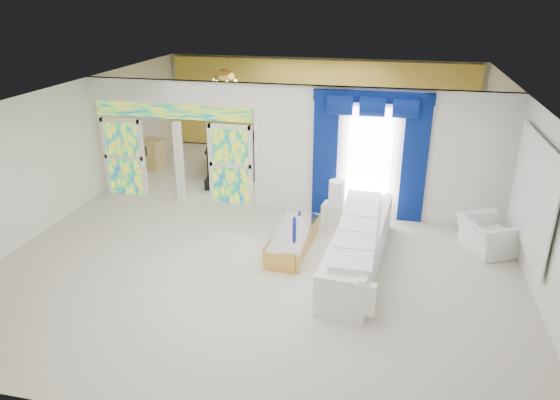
% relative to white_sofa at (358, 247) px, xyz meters
% --- Properties ---
extents(floor, '(12.00, 12.00, 0.00)m').
position_rel_white_sofa_xyz_m(floor, '(-1.91, 1.47, -0.37)').
color(floor, '#B7AF9E').
rests_on(floor, ground).
extents(dividing_wall, '(5.70, 0.18, 3.00)m').
position_rel_white_sofa_xyz_m(dividing_wall, '(0.24, 2.47, 1.13)').
color(dividing_wall, white).
rests_on(dividing_wall, ground).
extents(dividing_header, '(4.30, 0.18, 0.55)m').
position_rel_white_sofa_xyz_m(dividing_header, '(-4.76, 2.47, 2.35)').
color(dividing_header, white).
rests_on(dividing_header, dividing_wall).
extents(stained_panel_left, '(0.95, 0.04, 2.00)m').
position_rel_white_sofa_xyz_m(stained_panel_left, '(-6.18, 2.47, 0.63)').
color(stained_panel_left, '#994C3F').
rests_on(stained_panel_left, ground).
extents(stained_panel_right, '(0.95, 0.04, 2.00)m').
position_rel_white_sofa_xyz_m(stained_panel_right, '(-3.33, 2.47, 0.63)').
color(stained_panel_right, '#994C3F').
rests_on(stained_panel_right, ground).
extents(stained_transom, '(4.00, 0.05, 0.35)m').
position_rel_white_sofa_xyz_m(stained_transom, '(-4.76, 2.47, 1.88)').
color(stained_transom, '#994C3F').
rests_on(stained_transom, dividing_header).
extents(window_pane, '(1.00, 0.02, 2.30)m').
position_rel_white_sofa_xyz_m(window_pane, '(-0.01, 2.37, 1.08)').
color(window_pane, white).
rests_on(window_pane, dividing_wall).
extents(blue_drape_left, '(0.55, 0.10, 2.80)m').
position_rel_white_sofa_xyz_m(blue_drape_left, '(-1.01, 2.34, 1.03)').
color(blue_drape_left, '#040B4A').
rests_on(blue_drape_left, ground).
extents(blue_drape_right, '(0.55, 0.10, 2.80)m').
position_rel_white_sofa_xyz_m(blue_drape_right, '(0.99, 2.34, 1.03)').
color(blue_drape_right, '#040B4A').
rests_on(blue_drape_right, ground).
extents(blue_pelmet, '(2.60, 0.12, 0.25)m').
position_rel_white_sofa_xyz_m(blue_pelmet, '(-0.01, 2.34, 2.45)').
color(blue_pelmet, '#040B4A').
rests_on(blue_pelmet, dividing_wall).
extents(wall_mirror, '(0.04, 2.70, 1.90)m').
position_rel_white_sofa_xyz_m(wall_mirror, '(3.03, 0.47, 1.18)').
color(wall_mirror, white).
rests_on(wall_mirror, ground).
extents(gold_curtains, '(9.70, 0.12, 2.90)m').
position_rel_white_sofa_xyz_m(gold_curtains, '(-1.91, 7.37, 1.13)').
color(gold_curtains, gold).
rests_on(gold_curtains, ground).
extents(white_sofa, '(1.16, 3.96, 0.74)m').
position_rel_white_sofa_xyz_m(white_sofa, '(0.00, 0.00, 0.00)').
color(white_sofa, white).
rests_on(white_sofa, ground).
extents(coffee_table, '(0.79, 1.96, 0.42)m').
position_rel_white_sofa_xyz_m(coffee_table, '(-1.35, 0.30, -0.16)').
color(coffee_table, gold).
rests_on(coffee_table, ground).
extents(console_table, '(1.26, 0.55, 0.41)m').
position_rel_white_sofa_xyz_m(console_table, '(-0.36, 1.92, -0.17)').
color(console_table, silver).
rests_on(console_table, ground).
extents(table_lamp, '(0.36, 0.36, 0.58)m').
position_rel_white_sofa_xyz_m(table_lamp, '(-0.66, 1.92, 0.33)').
color(table_lamp, silver).
rests_on(table_lamp, console_table).
extents(armchair, '(1.31, 1.38, 0.70)m').
position_rel_white_sofa_xyz_m(armchair, '(2.53, 1.13, -0.02)').
color(armchair, white).
rests_on(armchair, ground).
extents(grand_piano, '(1.59, 1.99, 0.94)m').
position_rel_white_sofa_xyz_m(grand_piano, '(-3.90, 4.92, 0.10)').
color(grand_piano, black).
rests_on(grand_piano, ground).
extents(piano_bench, '(0.89, 0.41, 0.29)m').
position_rel_white_sofa_xyz_m(piano_bench, '(-3.90, 3.32, -0.23)').
color(piano_bench, black).
rests_on(piano_bench, ground).
extents(tv_console, '(0.69, 0.65, 0.88)m').
position_rel_white_sofa_xyz_m(tv_console, '(-6.47, 4.60, 0.07)').
color(tv_console, '#A38251').
rests_on(tv_console, ground).
extents(chandelier, '(0.60, 0.60, 0.60)m').
position_rel_white_sofa_xyz_m(chandelier, '(-4.21, 4.87, 2.28)').
color(chandelier, gold).
rests_on(chandelier, ceiling).
extents(decanters, '(0.20, 0.82, 0.27)m').
position_rel_white_sofa_xyz_m(decanters, '(-1.32, 0.43, 0.15)').
color(decanters, navy).
rests_on(decanters, coffee_table).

